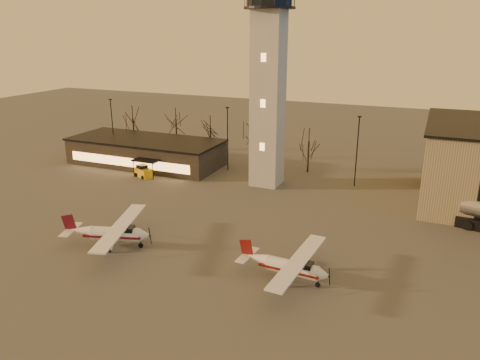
% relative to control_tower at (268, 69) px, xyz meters
% --- Properties ---
extents(ground, '(220.00, 220.00, 0.00)m').
position_rel_control_tower_xyz_m(ground, '(0.00, -30.00, -16.33)').
color(ground, '#484643').
rests_on(ground, ground).
extents(control_tower, '(6.80, 6.80, 32.60)m').
position_rel_control_tower_xyz_m(control_tower, '(0.00, 0.00, 0.00)').
color(control_tower, '#A09D98').
rests_on(control_tower, ground).
extents(terminal, '(25.40, 12.20, 4.30)m').
position_rel_control_tower_xyz_m(terminal, '(-21.99, 1.98, -14.17)').
color(terminal, black).
rests_on(terminal, ground).
extents(light_poles, '(58.50, 12.25, 10.14)m').
position_rel_control_tower_xyz_m(light_poles, '(0.50, 1.00, -10.92)').
color(light_poles, black).
rests_on(light_poles, ground).
extents(tree_row, '(37.20, 9.20, 8.80)m').
position_rel_control_tower_xyz_m(tree_row, '(-13.70, 9.16, -10.39)').
color(tree_row, black).
rests_on(tree_row, ground).
extents(cessna_front, '(9.13, 11.53, 3.17)m').
position_rel_control_tower_xyz_m(cessna_front, '(11.68, -25.13, -15.24)').
color(cessna_front, silver).
rests_on(cessna_front, ground).
extents(cessna_rear, '(9.94, 12.27, 3.41)m').
position_rel_control_tower_xyz_m(cessna_rear, '(-7.17, -25.48, -15.16)').
color(cessna_rear, silver).
rests_on(cessna_rear, ground).
extents(service_cart, '(3.21, 2.67, 1.80)m').
position_rel_control_tower_xyz_m(service_cart, '(-18.45, -4.16, -15.64)').
color(service_cart, '#DCA00C').
rests_on(service_cart, ground).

